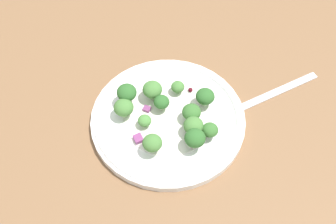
% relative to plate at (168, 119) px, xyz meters
% --- Properties ---
extents(ground_plane, '(1.80, 1.80, 0.02)m').
position_rel_plate_xyz_m(ground_plane, '(-0.02, 0.01, -0.02)').
color(ground_plane, brown).
extents(plate, '(0.23, 0.23, 0.02)m').
position_rel_plate_xyz_m(plate, '(0.00, 0.00, 0.00)').
color(plate, white).
rests_on(plate, ground_plane).
extents(dressing_pool, '(0.13, 0.13, 0.00)m').
position_rel_plate_xyz_m(dressing_pool, '(-0.00, 0.00, 0.00)').
color(dressing_pool, white).
rests_on(dressing_pool, plate).
extents(broccoli_floret_0, '(0.03, 0.03, 0.03)m').
position_rel_plate_xyz_m(broccoli_floret_0, '(0.00, -0.04, 0.03)').
color(broccoli_floret_0, '#8EB77A').
rests_on(broccoli_floret_0, plate).
extents(broccoli_floret_1, '(0.03, 0.03, 0.03)m').
position_rel_plate_xyz_m(broccoli_floret_1, '(0.04, -0.05, 0.03)').
color(broccoli_floret_1, '#ADD18E').
rests_on(broccoli_floret_1, plate).
extents(broccoli_floret_2, '(0.03, 0.03, 0.03)m').
position_rel_plate_xyz_m(broccoli_floret_2, '(0.05, 0.04, 0.02)').
color(broccoli_floret_2, '#ADD18E').
rests_on(broccoli_floret_2, plate).
extents(broccoli_floret_3, '(0.02, 0.02, 0.02)m').
position_rel_plate_xyz_m(broccoli_floret_3, '(0.00, -0.02, 0.02)').
color(broccoli_floret_3, '#ADD18E').
rests_on(broccoli_floret_3, plate).
extents(broccoli_floret_4, '(0.03, 0.03, 0.03)m').
position_rel_plate_xyz_m(broccoli_floret_4, '(-0.01, 0.06, 0.03)').
color(broccoli_floret_4, '#8EB77A').
rests_on(broccoli_floret_4, plate).
extents(broccoli_floret_5, '(0.03, 0.03, 0.03)m').
position_rel_plate_xyz_m(broccoli_floret_5, '(0.06, -0.03, 0.02)').
color(broccoli_floret_5, '#ADD18E').
rests_on(broccoli_floret_5, plate).
extents(broccoli_floret_6, '(0.02, 0.02, 0.02)m').
position_rel_plate_xyz_m(broccoli_floret_6, '(0.04, -0.00, 0.02)').
color(broccoli_floret_6, '#9EC684').
rests_on(broccoli_floret_6, plate).
extents(broccoli_floret_7, '(0.02, 0.02, 0.02)m').
position_rel_plate_xyz_m(broccoli_floret_7, '(-0.04, -0.03, 0.02)').
color(broccoli_floret_7, '#8EB77A').
rests_on(broccoli_floret_7, plate).
extents(broccoli_floret_8, '(0.02, 0.02, 0.02)m').
position_rel_plate_xyz_m(broccoli_floret_8, '(-0.04, 0.06, 0.02)').
color(broccoli_floret_8, '#8EB77A').
rests_on(broccoli_floret_8, plate).
extents(broccoli_floret_9, '(0.03, 0.03, 0.03)m').
position_rel_plate_xyz_m(broccoli_floret_9, '(-0.02, 0.04, 0.02)').
color(broccoli_floret_9, '#9EC684').
rests_on(broccoli_floret_9, plate).
extents(broccoli_floret_10, '(0.03, 0.03, 0.03)m').
position_rel_plate_xyz_m(broccoli_floret_10, '(-0.06, 0.00, 0.03)').
color(broccoli_floret_10, '#9EC684').
rests_on(broccoli_floret_10, plate).
extents(broccoli_floret_11, '(0.03, 0.03, 0.03)m').
position_rel_plate_xyz_m(broccoli_floret_11, '(-0.03, 0.02, 0.02)').
color(broccoli_floret_11, '#9EC684').
rests_on(broccoli_floret_11, plate).
extents(cranberry_0, '(0.01, 0.01, 0.01)m').
position_rel_plate_xyz_m(cranberry_0, '(-0.04, 0.05, 0.01)').
color(cranberry_0, maroon).
rests_on(cranberry_0, plate).
extents(cranberry_1, '(0.01, 0.01, 0.01)m').
position_rel_plate_xyz_m(cranberry_1, '(-0.01, 0.06, 0.01)').
color(cranberry_1, '#4C0A14').
rests_on(cranberry_1, plate).
extents(cranberry_2, '(0.01, 0.01, 0.01)m').
position_rel_plate_xyz_m(cranberry_2, '(0.01, -0.06, 0.01)').
color(cranberry_2, maroon).
rests_on(cranberry_2, plate).
extents(cranberry_3, '(0.01, 0.01, 0.01)m').
position_rel_plate_xyz_m(cranberry_3, '(-0.05, -0.03, 0.01)').
color(cranberry_3, '#4C0A14').
rests_on(cranberry_3, plate).
extents(cranberry_4, '(0.01, 0.01, 0.01)m').
position_rel_plate_xyz_m(cranberry_4, '(-0.06, -0.00, 0.01)').
color(cranberry_4, '#4C0A14').
rests_on(cranberry_4, plate).
extents(onion_bit_0, '(0.01, 0.01, 0.00)m').
position_rel_plate_xyz_m(onion_bit_0, '(0.02, -0.03, 0.01)').
color(onion_bit_0, '#843D75').
rests_on(onion_bit_0, plate).
extents(onion_bit_1, '(0.02, 0.02, 0.01)m').
position_rel_plate_xyz_m(onion_bit_1, '(-0.01, 0.06, 0.01)').
color(onion_bit_1, '#934C84').
rests_on(onion_bit_1, plate).
extents(onion_bit_2, '(0.01, 0.01, 0.01)m').
position_rel_plate_xyz_m(onion_bit_2, '(0.06, 0.02, 0.01)').
color(onion_bit_2, '#843D75').
rests_on(onion_bit_2, plate).
extents(onion_bit_3, '(0.01, 0.01, 0.01)m').
position_rel_plate_xyz_m(onion_bit_3, '(-0.00, -0.06, 0.01)').
color(onion_bit_3, '#843D75').
rests_on(onion_bit_3, plate).
extents(fork, '(0.19, 0.02, 0.01)m').
position_rel_plate_xyz_m(fork, '(-0.15, 0.03, -0.01)').
color(fork, silver).
rests_on(fork, ground_plane).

